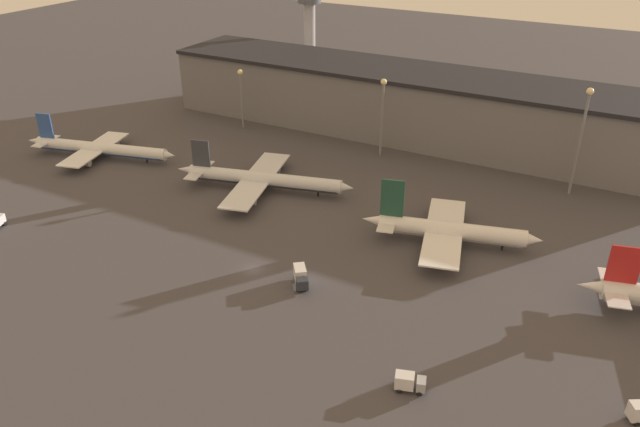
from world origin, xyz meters
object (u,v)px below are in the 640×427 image
(airplane_0, at_px, (99,149))
(service_vehicle_0, at_px, (409,382))
(airplane_1, at_px, (262,179))
(airplane_2, at_px, (449,230))
(control_tower, at_px, (310,28))
(service_vehicle_1, at_px, (301,276))

(airplane_0, relative_size, service_vehicle_0, 8.83)
(airplane_0, xyz_separation_m, airplane_1, (54.21, 4.62, 0.17))
(airplane_2, distance_m, control_tower, 129.44)
(service_vehicle_1, relative_size, control_tower, 0.16)
(airplane_1, bearing_deg, control_tower, 97.29)
(service_vehicle_1, xyz_separation_m, control_tower, (-66.96, 122.92, 20.76))
(airplane_0, height_order, airplane_1, airplane_1)
(airplane_1, relative_size, airplane_2, 1.21)
(service_vehicle_0, xyz_separation_m, service_vehicle_1, (-30.16, 17.54, 0.25))
(airplane_1, relative_size, service_vehicle_0, 8.92)
(service_vehicle_0, distance_m, service_vehicle_1, 34.89)
(airplane_0, xyz_separation_m, service_vehicle_0, (115.41, -46.24, -1.24))
(airplane_1, distance_m, service_vehicle_1, 45.55)
(airplane_1, bearing_deg, airplane_2, -18.26)
(control_tower, bearing_deg, airplane_0, -100.99)
(airplane_1, relative_size, service_vehicle_1, 7.61)
(service_vehicle_0, bearing_deg, service_vehicle_1, 132.58)
(airplane_0, distance_m, service_vehicle_1, 89.96)
(service_vehicle_1, distance_m, control_tower, 141.51)
(airplane_2, distance_m, service_vehicle_0, 48.39)
(airplane_1, distance_m, service_vehicle_0, 79.59)
(airplane_0, relative_size, service_vehicle_1, 7.53)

